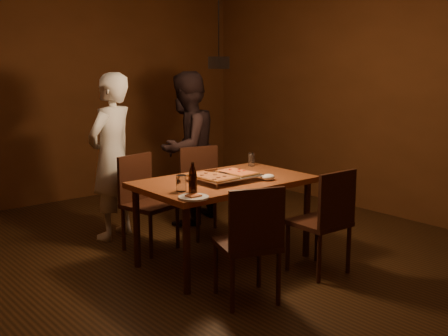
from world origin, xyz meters
TOP-DOWN VIEW (x-y plane):
  - room_shell at (0.00, 0.00)m, footprint 6.00×6.00m
  - dining_table at (0.04, -0.02)m, footprint 1.50×0.90m
  - chair_far_left at (-0.31, 0.75)m, footprint 0.51×0.51m
  - chair_far_right at (0.40, 0.76)m, footprint 0.50×0.50m
  - chair_near_left at (-0.38, -0.84)m, footprint 0.54×0.54m
  - chair_near_right at (0.49, -0.81)m, footprint 0.43×0.43m
  - pizza_tray at (0.02, -0.06)m, footprint 0.59×0.50m
  - pizza_meat at (-0.13, -0.07)m, footprint 0.28×0.42m
  - pizza_cheese at (0.14, -0.07)m, footprint 0.24×0.35m
  - spatula at (0.01, -0.04)m, footprint 0.18×0.26m
  - beer_bottle_a at (-0.53, -0.34)m, footprint 0.07×0.07m
  - beer_bottle_b at (-0.45, -0.23)m, footprint 0.06×0.06m
  - water_glass_left at (-0.51, -0.16)m, footprint 0.08×0.08m
  - water_glass_right at (0.64, 0.28)m, footprint 0.06×0.06m
  - plate_slice at (-0.58, -0.41)m, footprint 0.23×0.23m
  - napkin at (0.31, -0.30)m, footprint 0.13×0.10m
  - diner_white at (-0.37, 1.25)m, footprint 0.71×0.61m
  - diner_dark at (0.51, 1.19)m, footprint 0.98×0.88m
  - pendant_lamp at (0.00, 0.00)m, footprint 0.18×0.18m

SIDE VIEW (x-z plane):
  - chair_far_left at x=-0.31m, z-range 0.29..0.78m
  - chair_far_right at x=0.40m, z-range 0.29..0.78m
  - chair_near_left at x=-0.38m, z-range 0.29..0.78m
  - chair_near_right at x=0.49m, z-range 0.29..0.78m
  - dining_table at x=0.04m, z-range 0.30..1.05m
  - plate_slice at x=-0.58m, z-range 0.75..0.77m
  - pizza_tray at x=0.02m, z-range 0.75..0.80m
  - napkin at x=0.31m, z-range 0.75..0.80m
  - pizza_meat at x=-0.13m, z-range 0.80..0.82m
  - pizza_cheese at x=0.14m, z-range 0.80..0.82m
  - spatula at x=0.01m, z-range 0.79..0.83m
  - water_glass_right at x=0.64m, z-range 0.75..0.88m
  - water_glass_left at x=-0.51m, z-range 0.75..0.88m
  - diner_dark at x=0.51m, z-range 0.00..1.65m
  - diner_white at x=-0.37m, z-range 0.00..1.66m
  - beer_bottle_b at x=-0.45m, z-range 0.75..0.98m
  - beer_bottle_a at x=-0.53m, z-range 0.75..1.00m
  - room_shell at x=0.00m, z-range -1.60..4.40m
  - pendant_lamp at x=0.00m, z-range 1.21..2.31m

